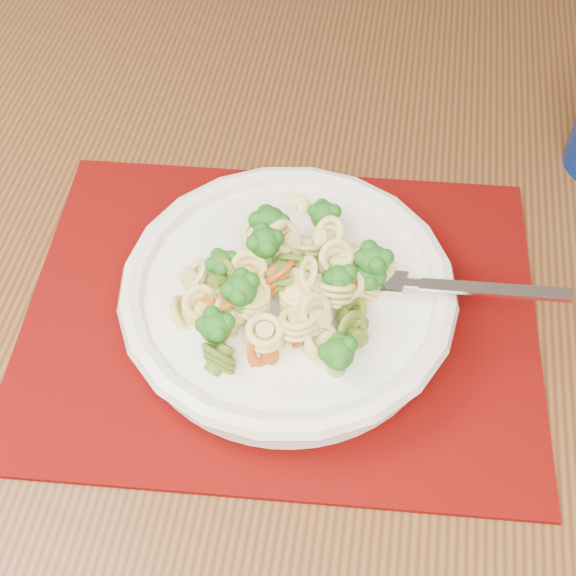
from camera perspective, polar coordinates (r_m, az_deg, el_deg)
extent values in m
cube|color=brown|center=(0.70, -3.64, 0.33)|extent=(1.68, 1.35, 0.04)
cube|color=#5D0404|center=(0.65, -0.50, -1.76)|extent=(0.48, 0.41, 0.00)
cylinder|color=white|center=(0.64, 0.00, -1.90)|extent=(0.11, 0.11, 0.01)
cylinder|color=white|center=(0.63, 0.00, -0.88)|extent=(0.24, 0.24, 0.03)
torus|color=white|center=(0.62, 0.00, -0.04)|extent=(0.26, 0.26, 0.02)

